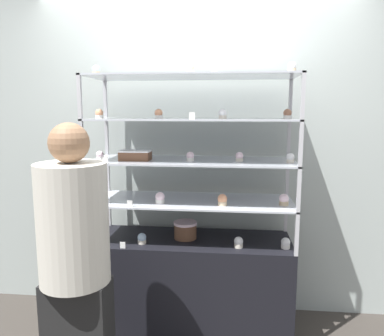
# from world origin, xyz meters

# --- Properties ---
(ground_plane) EXTENTS (20.00, 20.00, 0.00)m
(ground_plane) POSITION_xyz_m (0.00, 0.00, 0.00)
(ground_plane) COLOR #38332D
(back_wall) EXTENTS (8.00, 0.05, 2.60)m
(back_wall) POSITION_xyz_m (0.00, 0.40, 1.30)
(back_wall) COLOR #A8B2AD
(back_wall) RESTS_ON ground_plane
(display_base) EXTENTS (1.42, 0.52, 0.72)m
(display_base) POSITION_xyz_m (0.00, 0.00, 0.36)
(display_base) COLOR black
(display_base) RESTS_ON ground_plane
(display_riser_lower) EXTENTS (1.42, 0.52, 0.29)m
(display_riser_lower) POSITION_xyz_m (0.00, 0.00, 0.99)
(display_riser_lower) COLOR #B7B7BC
(display_riser_lower) RESTS_ON display_base
(display_riser_middle) EXTENTS (1.42, 0.52, 0.29)m
(display_riser_middle) POSITION_xyz_m (0.00, 0.00, 1.28)
(display_riser_middle) COLOR #B7B7BC
(display_riser_middle) RESTS_ON display_riser_lower
(display_riser_upper) EXTENTS (1.42, 0.52, 0.29)m
(display_riser_upper) POSITION_xyz_m (0.00, 0.00, 1.57)
(display_riser_upper) COLOR #B7B7BC
(display_riser_upper) RESTS_ON display_riser_middle
(display_riser_top) EXTENTS (1.42, 0.52, 0.29)m
(display_riser_top) POSITION_xyz_m (0.00, 0.00, 1.86)
(display_riser_top) COLOR #B7B7BC
(display_riser_top) RESTS_ON display_riser_upper
(layer_cake_centerpiece) EXTENTS (0.17, 0.17, 0.12)m
(layer_cake_centerpiece) POSITION_xyz_m (-0.05, 0.01, 0.78)
(layer_cake_centerpiece) COLOR brown
(layer_cake_centerpiece) RESTS_ON display_base
(sheet_cake_frosted) EXTENTS (0.21, 0.13, 0.07)m
(sheet_cake_frosted) POSITION_xyz_m (-0.39, -0.06, 1.33)
(sheet_cake_frosted) COLOR brown
(sheet_cake_frosted) RESTS_ON display_riser_middle
(cupcake_0) EXTENTS (0.06, 0.06, 0.07)m
(cupcake_0) POSITION_xyz_m (-0.65, -0.11, 0.75)
(cupcake_0) COLOR beige
(cupcake_0) RESTS_ON display_base
(cupcake_1) EXTENTS (0.06, 0.06, 0.07)m
(cupcake_1) POSITION_xyz_m (-0.34, -0.13, 0.75)
(cupcake_1) COLOR beige
(cupcake_1) RESTS_ON display_base
(cupcake_2) EXTENTS (0.06, 0.06, 0.07)m
(cupcake_2) POSITION_xyz_m (0.33, -0.14, 0.75)
(cupcake_2) COLOR beige
(cupcake_2) RESTS_ON display_base
(cupcake_3) EXTENTS (0.06, 0.06, 0.07)m
(cupcake_3) POSITION_xyz_m (0.65, -0.12, 0.75)
(cupcake_3) COLOR white
(cupcake_3) RESTS_ON display_base
(price_tag_0) EXTENTS (0.04, 0.00, 0.04)m
(price_tag_0) POSITION_xyz_m (-0.45, -0.24, 0.74)
(price_tag_0) COLOR white
(price_tag_0) RESTS_ON display_base
(cupcake_4) EXTENTS (0.07, 0.07, 0.08)m
(cupcake_4) POSITION_xyz_m (-0.65, -0.10, 1.04)
(cupcake_4) COLOR beige
(cupcake_4) RESTS_ON display_riser_lower
(cupcake_5) EXTENTS (0.07, 0.07, 0.08)m
(cupcake_5) POSITION_xyz_m (-0.21, -0.12, 1.04)
(cupcake_5) COLOR white
(cupcake_5) RESTS_ON display_riser_lower
(cupcake_6) EXTENTS (0.07, 0.07, 0.08)m
(cupcake_6) POSITION_xyz_m (0.22, -0.13, 1.04)
(cupcake_6) COLOR #CCB28C
(cupcake_6) RESTS_ON display_riser_lower
(cupcake_7) EXTENTS (0.07, 0.07, 0.08)m
(cupcake_7) POSITION_xyz_m (0.63, -0.08, 1.04)
(cupcake_7) COLOR #CCB28C
(cupcake_7) RESTS_ON display_riser_lower
(price_tag_1) EXTENTS (0.04, 0.00, 0.04)m
(price_tag_1) POSITION_xyz_m (-0.39, -0.24, 1.03)
(price_tag_1) COLOR white
(price_tag_1) RESTS_ON display_riser_lower
(cupcake_8) EXTENTS (0.05, 0.05, 0.06)m
(cupcake_8) POSITION_xyz_m (-0.64, -0.07, 1.33)
(cupcake_8) COLOR white
(cupcake_8) RESTS_ON display_riser_middle
(cupcake_9) EXTENTS (0.05, 0.05, 0.06)m
(cupcake_9) POSITION_xyz_m (-0.01, -0.05, 1.33)
(cupcake_9) COLOR white
(cupcake_9) RESTS_ON display_riser_middle
(cupcake_10) EXTENTS (0.05, 0.05, 0.06)m
(cupcake_10) POSITION_xyz_m (0.33, -0.04, 1.33)
(cupcake_10) COLOR beige
(cupcake_10) RESTS_ON display_riser_middle
(cupcake_11) EXTENTS (0.05, 0.05, 0.06)m
(cupcake_11) POSITION_xyz_m (0.66, -0.07, 1.33)
(cupcake_11) COLOR beige
(cupcake_11) RESTS_ON display_riser_middle
(price_tag_2) EXTENTS (0.04, 0.00, 0.04)m
(price_tag_2) POSITION_xyz_m (-0.54, -0.24, 1.32)
(price_tag_2) COLOR white
(price_tag_2) RESTS_ON display_riser_middle
(cupcake_12) EXTENTS (0.05, 0.05, 0.06)m
(cupcake_12) POSITION_xyz_m (-0.64, -0.06, 1.62)
(cupcake_12) COLOR white
(cupcake_12) RESTS_ON display_riser_upper
(cupcake_13) EXTENTS (0.05, 0.05, 0.06)m
(cupcake_13) POSITION_xyz_m (-0.22, -0.07, 1.62)
(cupcake_13) COLOR white
(cupcake_13) RESTS_ON display_riser_upper
(cupcake_14) EXTENTS (0.05, 0.05, 0.06)m
(cupcake_14) POSITION_xyz_m (0.21, -0.09, 1.62)
(cupcake_14) COLOR beige
(cupcake_14) RESTS_ON display_riser_upper
(cupcake_15) EXTENTS (0.05, 0.05, 0.06)m
(cupcake_15) POSITION_xyz_m (0.64, -0.04, 1.62)
(cupcake_15) COLOR white
(cupcake_15) RESTS_ON display_riser_upper
(price_tag_3) EXTENTS (0.04, 0.00, 0.04)m
(price_tag_3) POSITION_xyz_m (0.03, -0.24, 1.61)
(price_tag_3) COLOR white
(price_tag_3) RESTS_ON display_riser_upper
(cupcake_16) EXTENTS (0.05, 0.05, 0.07)m
(cupcake_16) POSITION_xyz_m (-0.65, -0.05, 1.91)
(cupcake_16) COLOR #CCB28C
(cupcake_16) RESTS_ON display_riser_top
(cupcake_17) EXTENTS (0.05, 0.05, 0.07)m
(cupcake_17) POSITION_xyz_m (0.00, -0.08, 1.91)
(cupcake_17) COLOR beige
(cupcake_17) RESTS_ON display_riser_top
(cupcake_18) EXTENTS (0.05, 0.05, 0.07)m
(cupcake_18) POSITION_xyz_m (0.65, -0.10, 1.91)
(cupcake_18) COLOR #CCB28C
(cupcake_18) RESTS_ON display_riser_top
(price_tag_4) EXTENTS (0.04, 0.00, 0.04)m
(price_tag_4) POSITION_xyz_m (0.16, -0.24, 1.90)
(price_tag_4) COLOR white
(price_tag_4) RESTS_ON display_riser_top
(customer_figure) EXTENTS (0.37, 0.37, 1.58)m
(customer_figure) POSITION_xyz_m (-0.54, -0.78, 0.85)
(customer_figure) COLOR black
(customer_figure) RESTS_ON ground_plane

